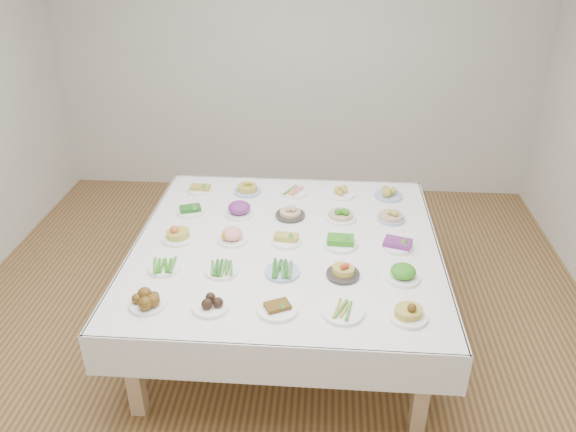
# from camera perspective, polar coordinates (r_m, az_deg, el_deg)

# --- Properties ---
(room_envelope) EXTENTS (5.02, 5.02, 2.81)m
(room_envelope) POSITION_cam_1_polar(r_m,az_deg,el_deg) (3.38, -2.12, 12.64)
(room_envelope) COLOR olive
(room_envelope) RESTS_ON ground
(display_table) EXTENTS (2.09, 2.09, 0.75)m
(display_table) POSITION_cam_1_polar(r_m,az_deg,el_deg) (3.90, -0.16, -3.62)
(display_table) COLOR white
(display_table) RESTS_ON ground
(dish_0) EXTENTS (0.23, 0.23, 0.11)m
(dish_0) POSITION_cam_1_polar(r_m,az_deg,el_deg) (3.36, -14.08, -8.13)
(dish_0) COLOR white
(dish_0) RESTS_ON display_table
(dish_1) EXTENTS (0.21, 0.21, 0.09)m
(dish_1) POSITION_cam_1_polar(r_m,az_deg,el_deg) (3.28, -7.88, -8.79)
(dish_1) COLOR white
(dish_1) RESTS_ON display_table
(dish_2) EXTENTS (0.23, 0.23, 0.09)m
(dish_2) POSITION_cam_1_polar(r_m,az_deg,el_deg) (3.23, -1.08, -9.16)
(dish_2) COLOR white
(dish_2) RESTS_ON display_table
(dish_3) EXTENTS (0.24, 0.24, 0.06)m
(dish_3) POSITION_cam_1_polar(r_m,az_deg,el_deg) (3.23, 5.59, -9.54)
(dish_3) COLOR white
(dish_3) RESTS_ON display_table
(dish_4) EXTENTS (0.22, 0.22, 0.12)m
(dish_4) POSITION_cam_1_polar(r_m,az_deg,el_deg) (3.24, 12.17, -9.32)
(dish_4) COLOR white
(dish_4) RESTS_ON display_table
(dish_5) EXTENTS (0.20, 0.20, 0.05)m
(dish_5) POSITION_cam_1_polar(r_m,az_deg,el_deg) (3.67, -12.47, -5.05)
(dish_5) COLOR white
(dish_5) RESTS_ON display_table
(dish_6) EXTENTS (0.21, 0.21, 0.05)m
(dish_6) POSITION_cam_1_polar(r_m,az_deg,el_deg) (3.58, -6.74, -5.38)
(dish_6) COLOR white
(dish_6) RESTS_ON display_table
(dish_7) EXTENTS (0.22, 0.22, 0.06)m
(dish_7) POSITION_cam_1_polar(r_m,az_deg,el_deg) (3.54, -0.59, -5.52)
(dish_7) COLOR #4C66B2
(dish_7) RESTS_ON display_table
(dish_8) EXTENTS (0.21, 0.21, 0.11)m
(dish_8) POSITION_cam_1_polar(r_m,az_deg,el_deg) (3.52, 5.62, -5.46)
(dish_8) COLOR #2E2B29
(dish_8) RESTS_ON display_table
(dish_9) EXTENTS (0.21, 0.21, 0.11)m
(dish_9) POSITION_cam_1_polar(r_m,az_deg,el_deg) (3.55, 11.61, -5.65)
(dish_9) COLOR white
(dish_9) RESTS_ON display_table
(dish_10) EXTENTS (0.22, 0.22, 0.12)m
(dish_10) POSITION_cam_1_polar(r_m,az_deg,el_deg) (3.95, -11.14, -1.66)
(dish_10) COLOR white
(dish_10) RESTS_ON display_table
(dish_11) EXTENTS (0.20, 0.20, 0.11)m
(dish_11) POSITION_cam_1_polar(r_m,az_deg,el_deg) (3.88, -5.69, -1.92)
(dish_11) COLOR white
(dish_11) RESTS_ON display_table
(dish_12) EXTENTS (0.21, 0.21, 0.09)m
(dish_12) POSITION_cam_1_polar(r_m,az_deg,el_deg) (3.85, -0.19, -2.25)
(dish_12) COLOR white
(dish_12) RESTS_ON display_table
(dish_13) EXTENTS (0.23, 0.23, 0.11)m
(dish_13) POSITION_cam_1_polar(r_m,az_deg,el_deg) (3.83, 5.36, -2.39)
(dish_13) COLOR white
(dish_13) RESTS_ON display_table
(dish_14) EXTENTS (0.20, 0.20, 0.10)m
(dish_14) POSITION_cam_1_polar(r_m,az_deg,el_deg) (3.86, 11.10, -2.65)
(dish_14) COLOR white
(dish_14) RESTS_ON display_table
(dish_15) EXTENTS (0.20, 0.20, 0.10)m
(dish_15) POSITION_cam_1_polar(r_m,az_deg,el_deg) (4.28, -9.90, 0.80)
(dish_15) COLOR white
(dish_15) RESTS_ON display_table
(dish_16) EXTENTS (0.21, 0.21, 0.12)m
(dish_16) POSITION_cam_1_polar(r_m,az_deg,el_deg) (4.20, -4.97, 0.80)
(dish_16) COLOR white
(dish_16) RESTS_ON display_table
(dish_17) EXTENTS (0.24, 0.24, 0.13)m
(dish_17) POSITION_cam_1_polar(r_m,az_deg,el_deg) (4.16, 0.22, 0.65)
(dish_17) COLOR #2E2B29
(dish_17) RESTS_ON display_table
(dish_18) EXTENTS (0.22, 0.22, 0.13)m
(dish_18) POSITION_cam_1_polar(r_m,az_deg,el_deg) (4.15, 5.40, 0.46)
(dish_18) COLOR white
(dish_18) RESTS_ON display_table
(dish_19) EXTENTS (0.20, 0.20, 0.12)m
(dish_19) POSITION_cam_1_polar(r_m,az_deg,el_deg) (4.19, 10.44, 0.24)
(dish_19) COLOR #4C66B2
(dish_19) RESTS_ON display_table
(dish_20) EXTENTS (0.20, 0.20, 0.09)m
(dish_20) POSITION_cam_1_polar(r_m,az_deg,el_deg) (4.60, -8.91, 2.92)
(dish_20) COLOR white
(dish_20) RESTS_ON display_table
(dish_21) EXTENTS (0.21, 0.21, 0.11)m
(dish_21) POSITION_cam_1_polar(r_m,az_deg,el_deg) (4.53, -4.15, 2.92)
(dish_21) COLOR #4C66B2
(dish_21) RESTS_ON display_table
(dish_22) EXTENTS (0.22, 0.20, 0.05)m
(dish_22) POSITION_cam_1_polar(r_m,az_deg,el_deg) (4.52, 0.62, 2.52)
(dish_22) COLOR white
(dish_22) RESTS_ON display_table
(dish_23) EXTENTS (0.23, 0.23, 0.09)m
(dish_23) POSITION_cam_1_polar(r_m,az_deg,el_deg) (4.50, 5.33, 2.51)
(dish_23) COLOR white
(dish_23) RESTS_ON display_table
(dish_24) EXTENTS (0.22, 0.22, 0.10)m
(dish_24) POSITION_cam_1_polar(r_m,az_deg,el_deg) (4.52, 10.19, 2.42)
(dish_24) COLOR #4C66B2
(dish_24) RESTS_ON display_table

